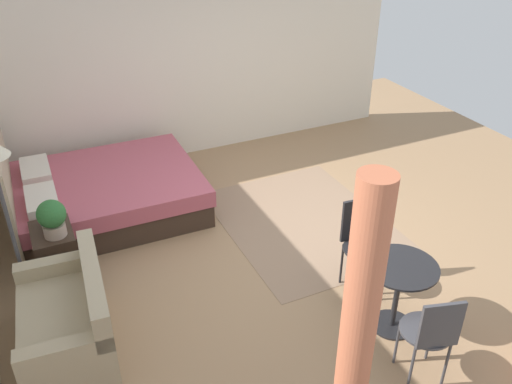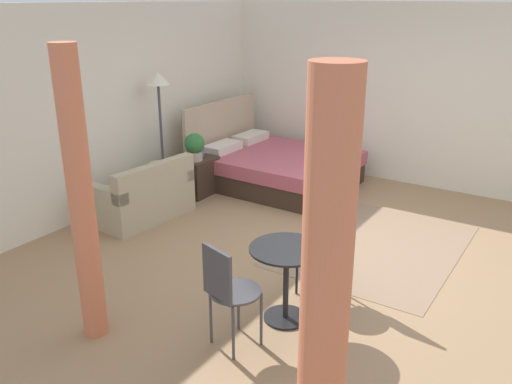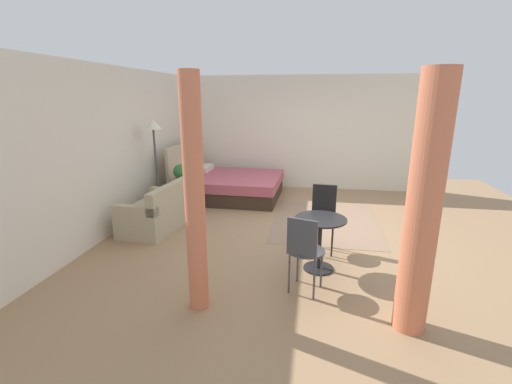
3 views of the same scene
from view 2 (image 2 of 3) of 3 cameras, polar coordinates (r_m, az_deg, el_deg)
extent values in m
cube|color=#9E7A56|center=(6.16, 7.52, -6.01)|extent=(8.55, 9.07, 0.02)
cube|color=silver|center=(7.47, -13.70, 8.98)|extent=(8.55, 0.12, 2.62)
cube|color=silver|center=(8.26, 16.49, 9.76)|extent=(0.12, 6.07, 2.62)
cube|color=#93755B|center=(6.31, 12.46, -5.54)|extent=(2.32, 1.81, 0.01)
cube|color=#38281E|center=(8.08, 2.36, 1.80)|extent=(1.74, 2.10, 0.29)
cube|color=#B25160|center=(8.01, 2.39, 3.45)|extent=(1.78, 2.14, 0.20)
cube|color=tan|center=(8.54, -3.71, 5.83)|extent=(1.76, 0.09, 1.16)
cube|color=silver|center=(8.08, -3.57, 4.76)|extent=(0.62, 0.33, 0.12)
cube|color=silver|center=(8.67, -0.56, 5.86)|extent=(0.62, 0.33, 0.12)
cube|color=tan|center=(7.00, -12.14, -1.05)|extent=(1.28, 0.82, 0.42)
cube|color=tan|center=(6.66, -10.72, 1.49)|extent=(1.24, 0.23, 0.35)
cube|color=tan|center=(7.25, -9.06, 2.25)|extent=(0.20, 0.73, 0.14)
cube|color=tan|center=(6.59, -15.88, -0.13)|extent=(0.20, 0.73, 0.14)
cube|color=#38281E|center=(7.69, -6.17, 1.68)|extent=(0.54, 0.39, 0.53)
cylinder|color=tan|center=(7.49, -6.53, 3.82)|extent=(0.21, 0.21, 0.13)
sphere|color=#2D6B33|center=(7.45, -6.59, 5.17)|extent=(0.28, 0.28, 0.28)
cylinder|color=slate|center=(7.70, -5.87, 4.35)|extent=(0.10, 0.10, 0.15)
cylinder|color=#3F3F44|center=(7.72, -9.65, -0.45)|extent=(0.25, 0.25, 0.02)
cylinder|color=#3F3F44|center=(7.48, -10.01, 5.26)|extent=(0.04, 0.04, 1.57)
cone|color=beige|center=(7.31, -10.43, 11.86)|extent=(0.32, 0.32, 0.17)
cylinder|color=black|center=(4.88, 3.13, -13.17)|extent=(0.39, 0.39, 0.02)
cylinder|color=black|center=(4.71, 3.20, -9.85)|extent=(0.05, 0.05, 0.67)
cylinder|color=black|center=(4.55, 3.29, -6.08)|extent=(0.64, 0.64, 0.02)
cylinder|color=black|center=(5.13, 4.39, -8.46)|extent=(0.02, 0.02, 0.47)
cylinder|color=black|center=(5.00, 7.28, -9.40)|extent=(0.02, 0.02, 0.47)
cylinder|color=black|center=(5.35, 6.12, -7.22)|extent=(0.02, 0.02, 0.47)
cylinder|color=black|center=(5.23, 8.93, -8.07)|extent=(0.02, 0.02, 0.47)
cylinder|color=black|center=(5.06, 6.79, -5.81)|extent=(0.45, 0.45, 0.02)
cube|color=black|center=(5.11, 7.93, -2.74)|extent=(0.05, 0.34, 0.45)
cylinder|color=#3F3F44|center=(4.43, 0.56, -13.43)|extent=(0.02, 0.02, 0.48)
cylinder|color=#3F3F44|center=(4.61, -1.88, -11.92)|extent=(0.02, 0.02, 0.48)
cylinder|color=#3F3F44|center=(4.27, -2.45, -14.83)|extent=(0.02, 0.02, 0.48)
cylinder|color=#3F3F44|center=(4.47, -4.84, -13.18)|extent=(0.02, 0.02, 0.48)
cylinder|color=#3F3F44|center=(4.31, -2.20, -10.56)|extent=(0.51, 0.51, 0.02)
cube|color=#3F3F44|center=(4.11, -4.16, -8.74)|extent=(0.12, 0.33, 0.42)
cylinder|color=#D1704C|center=(3.14, 7.53, -8.49)|extent=(0.30, 0.30, 2.39)
cylinder|color=#D1704C|center=(4.36, -18.13, -0.91)|extent=(0.20, 0.20, 2.39)
camera|label=1|loc=(4.83, -52.45, 23.62)|focal=38.00mm
camera|label=3|loc=(2.25, -70.16, -7.39)|focal=24.63mm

